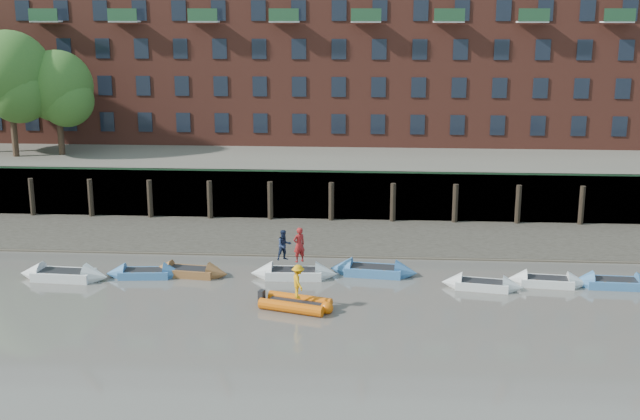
# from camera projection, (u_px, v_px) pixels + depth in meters

# --- Properties ---
(ground) EXTENTS (220.00, 220.00, 0.00)m
(ground) POSITION_uv_depth(u_px,v_px,m) (353.00, 365.00, 31.24)
(ground) COLOR #5F5A53
(ground) RESTS_ON ground
(foreshore) EXTENTS (110.00, 8.00, 0.50)m
(foreshore) POSITION_uv_depth(u_px,v_px,m) (361.00, 238.00, 48.66)
(foreshore) COLOR #3D382F
(foreshore) RESTS_ON ground
(mud_band) EXTENTS (110.00, 1.60, 0.10)m
(mud_band) POSITION_uv_depth(u_px,v_px,m) (360.00, 254.00, 45.37)
(mud_band) COLOR #4C4336
(mud_band) RESTS_ON ground
(river_wall) EXTENTS (110.00, 1.23, 3.30)m
(river_wall) POSITION_uv_depth(u_px,v_px,m) (362.00, 196.00, 52.51)
(river_wall) COLOR #2D2A26
(river_wall) RESTS_ON ground
(bank_terrace) EXTENTS (110.00, 28.00, 3.20)m
(bank_terrace) POSITION_uv_depth(u_px,v_px,m) (365.00, 159.00, 65.70)
(bank_terrace) COLOR #5E594D
(bank_terrace) RESTS_ON ground
(apartment_terrace) EXTENTS (80.60, 15.56, 20.98)m
(apartment_terrace) POSITION_uv_depth(u_px,v_px,m) (367.00, 18.00, 63.94)
(apartment_terrace) COLOR brown
(apartment_terrace) RESTS_ON bank_terrace
(tree_cluster) EXTENTS (11.76, 7.74, 9.40)m
(tree_cluster) POSITION_uv_depth(u_px,v_px,m) (6.00, 74.00, 57.17)
(tree_cluster) COLOR #3A281C
(tree_cluster) RESTS_ON bank_terrace
(rowboat_0) EXTENTS (4.78, 1.68, 1.36)m
(rowboat_0) POSITION_uv_depth(u_px,v_px,m) (64.00, 275.00, 41.06)
(rowboat_0) COLOR silver
(rowboat_0) RESTS_ON ground
(rowboat_1) EXTENTS (4.07, 1.52, 1.16)m
(rowboat_1) POSITION_uv_depth(u_px,v_px,m) (145.00, 273.00, 41.45)
(rowboat_1) COLOR teal
(rowboat_1) RESTS_ON ground
(rowboat_2) EXTENTS (4.22, 1.72, 1.19)m
(rowboat_2) POSITION_uv_depth(u_px,v_px,m) (190.00, 272.00, 41.66)
(rowboat_2) COLOR brown
(rowboat_2) RESTS_ON ground
(rowboat_3) EXTENTS (4.52, 1.44, 1.30)m
(rowboat_3) POSITION_uv_depth(u_px,v_px,m) (294.00, 273.00, 41.35)
(rowboat_3) COLOR silver
(rowboat_3) RESTS_ON ground
(rowboat_4) EXTENTS (4.71, 1.87, 1.33)m
(rowboat_4) POSITION_uv_depth(u_px,v_px,m) (373.00, 271.00, 41.77)
(rowboat_4) COLOR teal
(rowboat_4) RESTS_ON ground
(rowboat_5) EXTENTS (4.13, 1.81, 1.16)m
(rowboat_5) POSITION_uv_depth(u_px,v_px,m) (482.00, 285.00, 39.71)
(rowboat_5) COLOR silver
(rowboat_5) RESTS_ON ground
(rowboat_6) EXTENTS (4.11, 1.56, 1.17)m
(rowboat_6) POSITION_uv_depth(u_px,v_px,m) (547.00, 281.00, 40.21)
(rowboat_6) COLOR silver
(rowboat_6) RESTS_ON ground
(rowboat_7) EXTENTS (4.27, 1.43, 1.22)m
(rowboat_7) POSITION_uv_depth(u_px,v_px,m) (614.00, 283.00, 39.92)
(rowboat_7) COLOR teal
(rowboat_7) RESTS_ON ground
(rib_tender) EXTENTS (3.50, 2.45, 0.59)m
(rib_tender) POSITION_uv_depth(u_px,v_px,m) (298.00, 304.00, 36.99)
(rib_tender) COLOR #DA5B08
(rib_tender) RESTS_ON ground
(person_rower_a) EXTENTS (0.80, 0.75, 1.83)m
(person_rower_a) POSITION_uv_depth(u_px,v_px,m) (299.00, 245.00, 40.92)
(person_rower_a) COLOR maroon
(person_rower_a) RESTS_ON rowboat_3
(person_rower_b) EXTENTS (0.97, 0.90, 1.60)m
(person_rower_b) POSITION_uv_depth(u_px,v_px,m) (284.00, 245.00, 41.25)
(person_rower_b) COLOR #19233F
(person_rower_b) RESTS_ON rowboat_3
(person_rib_crew) EXTENTS (0.90, 1.16, 1.58)m
(person_rib_crew) POSITION_uv_depth(u_px,v_px,m) (298.00, 281.00, 36.74)
(person_rib_crew) COLOR orange
(person_rib_crew) RESTS_ON rib_tender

